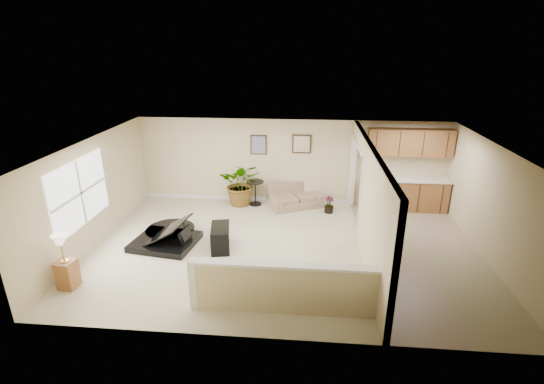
# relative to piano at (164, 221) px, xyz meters

# --- Properties ---
(floor) EXTENTS (9.00, 9.00, 0.00)m
(floor) POSITION_rel_piano_xyz_m (2.89, -0.12, -0.56)
(floor) COLOR #B4AC8C
(floor) RESTS_ON ground
(back_wall) EXTENTS (9.00, 0.04, 2.50)m
(back_wall) POSITION_rel_piano_xyz_m (2.89, 2.88, 0.69)
(back_wall) COLOR #C9B689
(back_wall) RESTS_ON floor
(front_wall) EXTENTS (9.00, 0.04, 2.50)m
(front_wall) POSITION_rel_piano_xyz_m (2.89, -3.12, 0.69)
(front_wall) COLOR #C9B689
(front_wall) RESTS_ON floor
(left_wall) EXTENTS (0.04, 6.00, 2.50)m
(left_wall) POSITION_rel_piano_xyz_m (-1.61, -0.12, 0.69)
(left_wall) COLOR #C9B689
(left_wall) RESTS_ON floor
(right_wall) EXTENTS (0.04, 6.00, 2.50)m
(right_wall) POSITION_rel_piano_xyz_m (7.39, -0.12, 0.69)
(right_wall) COLOR #C9B689
(right_wall) RESTS_ON floor
(ceiling) EXTENTS (9.00, 6.00, 0.04)m
(ceiling) POSITION_rel_piano_xyz_m (2.89, -0.12, 1.94)
(ceiling) COLOR white
(ceiling) RESTS_ON back_wall
(kitchen_vinyl) EXTENTS (2.70, 6.00, 0.01)m
(kitchen_vinyl) POSITION_rel_piano_xyz_m (6.04, -0.12, -0.56)
(kitchen_vinyl) COLOR gray
(kitchen_vinyl) RESTS_ON floor
(interior_partition) EXTENTS (0.18, 5.99, 2.50)m
(interior_partition) POSITION_rel_piano_xyz_m (4.69, 0.14, 0.65)
(interior_partition) COLOR #C9B689
(interior_partition) RESTS_ON floor
(pony_half_wall) EXTENTS (3.42, 0.22, 1.00)m
(pony_half_wall) POSITION_rel_piano_xyz_m (2.97, -2.42, -0.05)
(pony_half_wall) COLOR #C9B689
(pony_half_wall) RESTS_ON floor
(left_window) EXTENTS (0.05, 2.15, 1.45)m
(left_window) POSITION_rel_piano_xyz_m (-1.59, -0.62, 0.89)
(left_window) COLOR white
(left_window) RESTS_ON left_wall
(wall_art_left) EXTENTS (0.48, 0.04, 0.58)m
(wall_art_left) POSITION_rel_piano_xyz_m (1.94, 2.85, 1.19)
(wall_art_left) COLOR #342413
(wall_art_left) RESTS_ON back_wall
(wall_mirror) EXTENTS (0.55, 0.04, 0.55)m
(wall_mirror) POSITION_rel_piano_xyz_m (3.19, 2.85, 1.24)
(wall_mirror) COLOR #342413
(wall_mirror) RESTS_ON back_wall
(kitchen_cabinets) EXTENTS (2.36, 0.65, 2.33)m
(kitchen_cabinets) POSITION_rel_piano_xyz_m (6.08, 2.62, 0.31)
(kitchen_cabinets) COLOR brown
(kitchen_cabinets) RESTS_ON floor
(piano) EXTENTS (1.82, 1.86, 1.35)m
(piano) POSITION_rel_piano_xyz_m (0.00, 0.00, 0.00)
(piano) COLOR black
(piano) RESTS_ON floor
(piano_bench) EXTENTS (0.56, 0.89, 0.55)m
(piano_bench) POSITION_rel_piano_xyz_m (1.40, -0.20, -0.29)
(piano_bench) COLOR black
(piano_bench) RESTS_ON floor
(loveseat) EXTENTS (1.83, 1.42, 0.86)m
(loveseat) POSITION_rel_piano_xyz_m (3.05, 2.57, -0.24)
(loveseat) COLOR #987961
(loveseat) RESTS_ON floor
(accent_table) EXTENTS (0.51, 0.51, 0.74)m
(accent_table) POSITION_rel_piano_xyz_m (1.87, 2.53, -0.09)
(accent_table) COLOR black
(accent_table) RESTS_ON floor
(palm_plant) EXTENTS (1.23, 1.08, 1.32)m
(palm_plant) POSITION_rel_piano_xyz_m (1.47, 2.52, 0.08)
(palm_plant) COLOR black
(palm_plant) RESTS_ON floor
(small_plant) EXTENTS (0.35, 0.35, 0.48)m
(small_plant) POSITION_rel_piano_xyz_m (4.02, 2.13, -0.36)
(small_plant) COLOR black
(small_plant) RESTS_ON floor
(lamp_stand) EXTENTS (0.36, 0.36, 1.15)m
(lamp_stand) POSITION_rel_piano_xyz_m (-1.26, -2.01, -0.08)
(lamp_stand) COLOR brown
(lamp_stand) RESTS_ON floor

